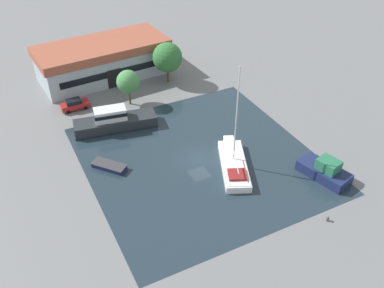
# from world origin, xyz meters

# --- Properties ---
(ground_plane) EXTENTS (440.00, 440.00, 0.00)m
(ground_plane) POSITION_xyz_m (0.00, 0.00, 0.00)
(ground_plane) COLOR slate
(water_canal) EXTENTS (28.31, 29.58, 0.01)m
(water_canal) POSITION_xyz_m (0.00, 0.00, 0.00)
(water_canal) COLOR #1E2D38
(water_canal) RESTS_ON ground
(warehouse_building) EXTENTS (22.46, 11.20, 6.03)m
(warehouse_building) POSITION_xyz_m (-3.81, 28.34, 3.05)
(warehouse_building) COLOR #99A8B2
(warehouse_building) RESTS_ON ground
(quay_tree_near_building) EXTENTS (4.93, 4.93, 6.95)m
(quay_tree_near_building) POSITION_xyz_m (5.17, 21.35, 4.48)
(quay_tree_near_building) COLOR brown
(quay_tree_near_building) RESTS_ON ground
(quay_tree_by_water) EXTENTS (3.59, 3.59, 5.68)m
(quay_tree_by_water) POSITION_xyz_m (-3.17, 17.35, 3.87)
(quay_tree_by_water) COLOR brown
(quay_tree_by_water) RESTS_ON ground
(parked_car) EXTENTS (4.27, 1.75, 1.72)m
(parked_car) POSITION_xyz_m (-11.24, 19.66, 0.86)
(parked_car) COLOR maroon
(parked_car) RESTS_ON ground
(sailboat_moored) EXTENTS (6.63, 10.67, 13.83)m
(sailboat_moored) POSITION_xyz_m (3.04, -3.47, 0.61)
(sailboat_moored) COLOR white
(sailboat_moored) RESTS_ON water_canal
(motor_cruiser) EXTENTS (12.08, 5.10, 3.30)m
(motor_cruiser) POSITION_xyz_m (-7.50, 11.93, 1.19)
(motor_cruiser) COLOR #23282D
(motor_cruiser) RESTS_ON water_canal
(small_dinghy) EXTENTS (4.18, 4.53, 0.64)m
(small_dinghy) POSITION_xyz_m (-11.07, 3.57, 0.33)
(small_dinghy) COLOR #19234C
(small_dinghy) RESTS_ON water_canal
(cabin_boat) EXTENTS (4.45, 6.92, 2.69)m
(cabin_boat) POSITION_xyz_m (12.03, -10.01, 0.97)
(cabin_boat) COLOR #19234C
(cabin_boat) RESTS_ON water_canal
(mooring_bollard) EXTENTS (0.33, 0.33, 0.61)m
(mooring_bollard) POSITION_xyz_m (7.41, -15.98, 0.32)
(mooring_bollard) COLOR #47474C
(mooring_bollard) RESTS_ON ground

